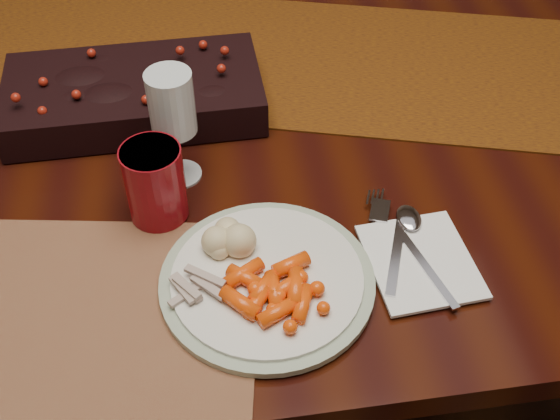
{
  "coord_description": "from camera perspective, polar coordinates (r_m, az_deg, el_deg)",
  "views": [
    {
      "loc": [
        -0.07,
        -0.85,
        1.43
      ],
      "look_at": [
        0.02,
        -0.25,
        0.8
      ],
      "focal_mm": 45.0,
      "sensor_mm": 36.0,
      "label": 1
    }
  ],
  "objects": [
    {
      "name": "floor",
      "position": [
        1.66,
        -1.9,
        -13.48
      ],
      "size": [
        5.0,
        5.0,
        0.0
      ],
      "primitive_type": "plane",
      "color": "black",
      "rests_on": "ground"
    },
    {
      "name": "baby_carrots",
      "position": [
        0.82,
        -1.3,
        -6.46
      ],
      "size": [
        0.13,
        0.12,
        0.02
      ],
      "primitive_type": null,
      "rotation": [
        0.0,
        0.0,
        -0.36
      ],
      "color": "#F64809",
      "rests_on": "dinner_plate"
    },
    {
      "name": "spoon",
      "position": [
        0.9,
        11.42,
        -3.43
      ],
      "size": [
        0.07,
        0.16,
        0.0
      ],
      "primitive_type": null,
      "rotation": [
        0.0,
        0.0,
        0.25
      ],
      "color": "silver",
      "rests_on": "napkin"
    },
    {
      "name": "turkey_shreds",
      "position": [
        0.83,
        -6.77,
        -6.39
      ],
      "size": [
        0.08,
        0.07,
        0.02
      ],
      "primitive_type": null,
      "rotation": [
        0.0,
        0.0,
        -0.24
      ],
      "color": "beige",
      "rests_on": "dinner_plate"
    },
    {
      "name": "wine_glass",
      "position": [
        0.95,
        -8.56,
        6.6
      ],
      "size": [
        0.07,
        0.07,
        0.17
      ],
      "primitive_type": null,
      "rotation": [
        0.0,
        0.0,
        0.24
      ],
      "color": "silver",
      "rests_on": "dining_table"
    },
    {
      "name": "red_cup",
      "position": [
        0.92,
        -10.14,
        2.18
      ],
      "size": [
        0.08,
        0.08,
        0.11
      ],
      "primitive_type": "cylinder",
      "rotation": [
        0.0,
        0.0,
        -0.04
      ],
      "color": "maroon",
      "rests_on": "placemat_main"
    },
    {
      "name": "table_runner",
      "position": [
        1.25,
        -6.22,
        12.65
      ],
      "size": [
        1.9,
        0.9,
        0.0
      ],
      "primitive_type": "cube",
      "rotation": [
        0.0,
        0.0,
        -0.29
      ],
      "color": "black",
      "rests_on": "dining_table"
    },
    {
      "name": "napkin",
      "position": [
        0.89,
        11.34,
        -4.1
      ],
      "size": [
        0.14,
        0.16,
        0.01
      ],
      "primitive_type": "cube",
      "rotation": [
        0.0,
        0.0,
        0.07
      ],
      "color": "white",
      "rests_on": "placemat_main"
    },
    {
      "name": "mashed_potatoes",
      "position": [
        0.87,
        -4.26,
        -1.88
      ],
      "size": [
        0.08,
        0.08,
        0.04
      ],
      "primitive_type": null,
      "rotation": [
        0.0,
        0.0,
        -0.23
      ],
      "color": "beige",
      "rests_on": "dinner_plate"
    },
    {
      "name": "dinner_plate",
      "position": [
        0.85,
        -1.05,
        -5.73
      ],
      "size": [
        0.3,
        0.3,
        0.01
      ],
      "primitive_type": "cylinder",
      "rotation": [
        0.0,
        0.0,
        -0.17
      ],
      "color": "white",
      "rests_on": "placemat_main"
    },
    {
      "name": "fork",
      "position": [
        0.9,
        9.06,
        -2.76
      ],
      "size": [
        0.08,
        0.16,
        0.0
      ],
      "primitive_type": null,
      "rotation": [
        0.0,
        0.0,
        -0.37
      ],
      "color": "silver",
      "rests_on": "napkin"
    },
    {
      "name": "placemat_main",
      "position": [
        0.86,
        -15.46,
        -8.13
      ],
      "size": [
        0.45,
        0.36,
        0.0
      ],
      "primitive_type": "cube",
      "rotation": [
        0.0,
        0.0,
        -0.17
      ],
      "color": "brown",
      "rests_on": "dining_table"
    },
    {
      "name": "dining_table",
      "position": [
        1.36,
        -2.28,
        -5.31
      ],
      "size": [
        1.8,
        1.0,
        0.75
      ],
      "primitive_type": "cube",
      "color": "black",
      "rests_on": "floor"
    },
    {
      "name": "centerpiece",
      "position": [
        1.11,
        -11.83,
        9.61
      ],
      "size": [
        0.39,
        0.21,
        0.08
      ],
      "primitive_type": null,
      "rotation": [
        0.0,
        0.0,
        0.02
      ],
      "color": "black",
      "rests_on": "table_runner"
    }
  ]
}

